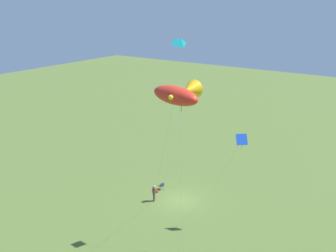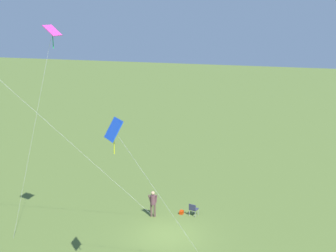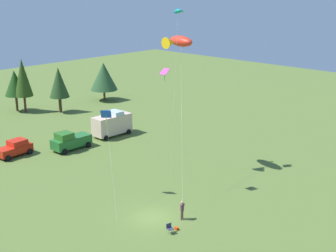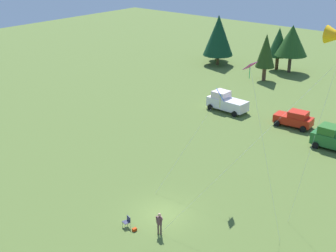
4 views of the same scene
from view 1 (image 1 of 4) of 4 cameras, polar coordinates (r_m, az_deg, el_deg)
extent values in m
plane|color=#53692E|center=(40.88, 1.83, -10.75)|extent=(160.00, 160.00, 0.00)
cylinder|color=brown|center=(40.53, -2.10, -10.34)|extent=(0.14, 0.14, 0.85)
cylinder|color=brown|center=(40.71, -1.96, -10.21)|extent=(0.14, 0.14, 0.85)
cylinder|color=brown|center=(40.28, -2.04, -9.35)|extent=(0.40, 0.40, 0.62)
sphere|color=tan|center=(40.07, -2.05, -8.77)|extent=(0.24, 0.24, 0.24)
cylinder|color=brown|center=(40.13, -2.24, -9.42)|extent=(0.24, 0.13, 0.55)
cylinder|color=brown|center=(40.45, -2.00, -9.18)|extent=(0.15, 0.12, 0.56)
cube|color=#30324D|center=(42.88, -1.03, -8.68)|extent=(0.59, 0.59, 0.04)
cube|color=#30324D|center=(42.63, -0.85, -8.54)|extent=(0.47, 0.17, 0.40)
cylinder|color=#A5A8AD|center=(43.00, -1.43, -8.91)|extent=(0.03, 0.03, 0.42)
cylinder|color=#A5A8AD|center=(43.23, -0.98, -8.75)|extent=(0.03, 0.03, 0.42)
cylinder|color=#A5A8AD|center=(42.71, -1.08, -9.11)|extent=(0.03, 0.03, 0.42)
cylinder|color=#A5A8AD|center=(42.94, -0.63, -8.95)|extent=(0.03, 0.03, 0.42)
cube|color=red|center=(42.42, -1.65, -9.46)|extent=(0.25, 0.34, 0.22)
ellipsoid|color=red|center=(23.87, 1.05, 4.47)|extent=(2.19, 3.92, 1.13)
cone|color=yellow|center=(25.25, 3.16, 5.18)|extent=(1.30, 1.20, 1.20)
sphere|color=yellow|center=(22.82, 0.39, 4.18)|extent=(0.29, 0.29, 0.29)
cylinder|color=silver|center=(32.08, -0.93, -5.17)|extent=(9.31, 8.75, 14.04)
cylinder|color=#4C3823|center=(40.84, -2.10, -10.78)|extent=(0.04, 0.04, 0.01)
cube|color=#D239A1|center=(30.93, 1.97, 3.65)|extent=(0.69, 0.84, 0.53)
cylinder|color=green|center=(31.05, 1.96, 2.80)|extent=(0.04, 0.04, 0.79)
cylinder|color=silver|center=(31.66, -0.25, -7.53)|extent=(3.62, 0.45, 11.98)
cylinder|color=#4C3823|center=(33.56, -2.41, -17.81)|extent=(0.04, 0.04, 0.01)
cube|color=blue|center=(34.31, 10.65, -1.92)|extent=(1.06, 1.08, 0.86)
cylinder|color=yellow|center=(34.51, 10.60, -2.84)|extent=(0.04, 0.04, 0.98)
cylinder|color=silver|center=(37.96, 8.02, -6.42)|extent=(2.96, 4.66, 8.14)
cylinder|color=#4C3823|center=(41.88, 5.83, -10.10)|extent=(0.04, 0.04, 0.01)
pyramid|color=#0D959C|center=(23.76, 1.90, 12.14)|extent=(1.12, 0.82, 0.64)
cylinder|color=silver|center=(27.36, 1.86, -5.96)|extent=(2.43, 1.23, 17.03)
camera|label=2|loc=(37.82, 41.41, 3.75)|focal=50.00mm
camera|label=3|loc=(72.65, -4.95, 17.86)|focal=50.00mm
camera|label=4|loc=(43.91, -43.81, 13.64)|focal=50.00mm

